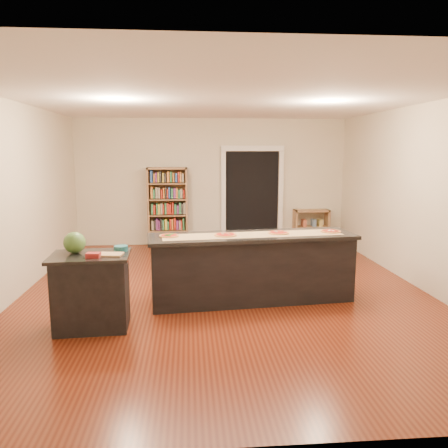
{
  "coord_description": "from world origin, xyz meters",
  "views": [
    {
      "loc": [
        -0.53,
        -6.28,
        2.09
      ],
      "look_at": [
        0.0,
        0.2,
        1.0
      ],
      "focal_mm": 35.0,
      "sensor_mm": 36.0,
      "label": 1
    }
  ],
  "objects": [
    {
      "name": "room",
      "position": [
        0.0,
        0.0,
        1.4
      ],
      "size": [
        6.0,
        7.0,
        2.8
      ],
      "color": "beige",
      "rests_on": "ground"
    },
    {
      "name": "doorway",
      "position": [
        0.9,
        3.46,
        1.2
      ],
      "size": [
        1.4,
        0.09,
        2.21
      ],
      "color": "black",
      "rests_on": "room"
    },
    {
      "name": "kitchen_island",
      "position": [
        0.35,
        -0.39,
        0.48
      ],
      "size": [
        2.87,
        0.78,
        0.95
      ],
      "rotation": [
        0.0,
        0.0,
        0.1
      ],
      "color": "black",
      "rests_on": "ground"
    },
    {
      "name": "side_counter",
      "position": [
        -1.69,
        -1.21,
        0.45
      ],
      "size": [
        0.91,
        0.66,
        0.9
      ],
      "rotation": [
        0.0,
        0.0,
        0.05
      ],
      "color": "black",
      "rests_on": "ground"
    },
    {
      "name": "bookshelf",
      "position": [
        -0.99,
        3.3,
        0.87
      ],
      "size": [
        0.87,
        0.31,
        1.74
      ],
      "primitive_type": "cube",
      "color": "#9B734B",
      "rests_on": "ground"
    },
    {
      "name": "low_shelf",
      "position": [
        2.23,
        3.28,
        0.39
      ],
      "size": [
        0.78,
        0.34,
        0.78
      ],
      "primitive_type": "cube",
      "color": "#9B734B",
      "rests_on": "ground"
    },
    {
      "name": "waste_bin",
      "position": [
        -0.06,
        3.11,
        0.17
      ],
      "size": [
        0.24,
        0.24,
        0.34
      ],
      "primitive_type": "cylinder",
      "color": "#5577BE",
      "rests_on": "ground"
    },
    {
      "name": "kraft_paper",
      "position": [
        0.35,
        -0.42,
        0.95
      ],
      "size": [
        2.52,
        0.69,
        0.0
      ],
      "primitive_type": "cube",
      "rotation": [
        0.0,
        0.0,
        0.1
      ],
      "color": "#92734B",
      "rests_on": "kitchen_island"
    },
    {
      "name": "watermelon",
      "position": [
        -1.88,
        -1.13,
        1.02
      ],
      "size": [
        0.25,
        0.25,
        0.25
      ],
      "primitive_type": "sphere",
      "color": "#144214",
      "rests_on": "side_counter"
    },
    {
      "name": "cutting_board",
      "position": [
        -1.45,
        -1.26,
        0.91
      ],
      "size": [
        0.31,
        0.22,
        0.02
      ],
      "primitive_type": "cube",
      "rotation": [
        0.0,
        0.0,
        -0.12
      ],
      "color": "tan",
      "rests_on": "side_counter"
    },
    {
      "name": "package_red",
      "position": [
        -1.61,
        -1.36,
        0.92
      ],
      "size": [
        0.16,
        0.12,
        0.05
      ],
      "primitive_type": "cube",
      "rotation": [
        0.0,
        0.0,
        -0.06
      ],
      "color": "maroon",
      "rests_on": "side_counter"
    },
    {
      "name": "package_teal",
      "position": [
        -1.35,
        -1.05,
        0.93
      ],
      "size": [
        0.17,
        0.17,
        0.06
      ],
      "primitive_type": "cylinder",
      "color": "#195966",
      "rests_on": "side_counter"
    },
    {
      "name": "pizza_a",
      "position": [
        -0.8,
        -0.45,
        0.96
      ],
      "size": [
        0.27,
        0.27,
        0.02
      ],
      "color": "#BB8648",
      "rests_on": "kitchen_island"
    },
    {
      "name": "pizza_b",
      "position": [
        -0.03,
        -0.45,
        0.96
      ],
      "size": [
        0.3,
        0.3,
        0.02
      ],
      "color": "#BB8648",
      "rests_on": "kitchen_island"
    },
    {
      "name": "pizza_c",
      "position": [
        0.72,
        -0.35,
        0.96
      ],
      "size": [
        0.27,
        0.27,
        0.02
      ],
      "color": "#BB8648",
      "rests_on": "kitchen_island"
    },
    {
      "name": "pizza_d",
      "position": [
        1.49,
        -0.31,
        0.96
      ],
      "size": [
        0.28,
        0.28,
        0.02
      ],
      "color": "#BB8648",
      "rests_on": "kitchen_island"
    }
  ]
}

